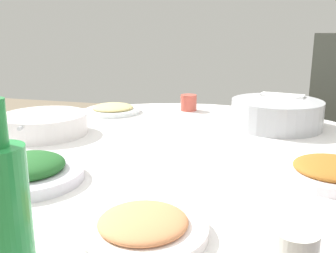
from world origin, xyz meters
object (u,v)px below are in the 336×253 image
object	(u,v)px
round_dining_table	(172,175)
soup_bowl	(44,125)
dish_stirfry	(333,171)
rice_bowl	(276,113)
dish_shrimp	(143,227)
tea_cup_far	(295,253)
green_bottle	(4,205)
tea_cup_near	(189,103)
dish_greens	(27,171)
dish_noodles	(113,109)

from	to	relation	value
round_dining_table	soup_bowl	size ratio (longest dim) A/B	4.54
dish_stirfry	rice_bowl	bearing A→B (deg)	-164.70
dish_shrimp	tea_cup_far	size ratio (longest dim) A/B	3.25
dish_shrimp	soup_bowl	bearing A→B (deg)	-134.75
rice_bowl	green_bottle	xyz separation A→B (m)	(0.94, -0.36, 0.05)
round_dining_table	soup_bowl	xyz separation A→B (m)	(-0.04, -0.44, 0.11)
tea_cup_near	soup_bowl	bearing A→B (deg)	-37.63
green_bottle	tea_cup_far	bearing A→B (deg)	104.05
dish_stirfry	soup_bowl	bearing A→B (deg)	-101.03
green_bottle	dish_stirfry	bearing A→B (deg)	134.64
soup_bowl	dish_stirfry	distance (m)	0.86
green_bottle	soup_bowl	bearing A→B (deg)	-150.87
dish_shrimp	tea_cup_far	xyz separation A→B (m)	(0.04, 0.23, 0.02)
soup_bowl	tea_cup_near	world-z (taller)	same
round_dining_table	dish_shrimp	distance (m)	0.48
dish_stirfry	dish_shrimp	distance (m)	0.48
rice_bowl	green_bottle	bearing A→B (deg)	-20.98
dish_stirfry	tea_cup_near	size ratio (longest dim) A/B	3.36
dish_greens	tea_cup_far	xyz separation A→B (m)	(0.19, 0.56, 0.01)
dish_noodles	green_bottle	size ratio (longest dim) A/B	0.89
rice_bowl	soup_bowl	distance (m)	0.77
tea_cup_near	tea_cup_far	distance (m)	1.09
dish_greens	tea_cup_near	world-z (taller)	tea_cup_near
soup_bowl	dish_shrimp	distance (m)	0.72
dish_greens	green_bottle	xyz separation A→B (m)	(0.29, 0.17, 0.08)
dish_stirfry	tea_cup_near	distance (m)	0.80
dish_shrimp	dish_greens	xyz separation A→B (m)	(-0.15, -0.32, 0.01)
dish_noodles	green_bottle	bearing A→B (deg)	15.42
soup_bowl	green_bottle	size ratio (longest dim) A/B	1.21
soup_bowl	dish_greens	bearing A→B (deg)	27.52
dish_noodles	dish_greens	bearing A→B (deg)	8.15
dish_shrimp	green_bottle	bearing A→B (deg)	-47.79
rice_bowl	dish_shrimp	world-z (taller)	rice_bowl
green_bottle	tea_cup_near	size ratio (longest dim) A/B	3.73
dish_noodles	rice_bowl	bearing A→B (deg)	84.51
round_dining_table	soup_bowl	distance (m)	0.45
dish_noodles	dish_shrimp	xyz separation A→B (m)	(0.86, 0.43, 0.00)
green_bottle	tea_cup_near	distance (m)	1.12
rice_bowl	dish_greens	bearing A→B (deg)	-39.42
dish_noodles	tea_cup_near	world-z (taller)	tea_cup_near
tea_cup_near	tea_cup_far	xyz separation A→B (m)	(1.02, 0.38, 0.00)
soup_bowl	tea_cup_near	xyz separation A→B (m)	(-0.48, 0.37, 0.00)
tea_cup_far	soup_bowl	bearing A→B (deg)	-126.24
dish_shrimp	green_bottle	world-z (taller)	green_bottle
dish_greens	tea_cup_far	world-z (taller)	tea_cup_far
dish_greens	green_bottle	size ratio (longest dim) A/B	1.00
soup_bowl	tea_cup_far	size ratio (longest dim) A/B	4.49
dish_stirfry	dish_greens	world-z (taller)	dish_greens
rice_bowl	dish_stirfry	xyz separation A→B (m)	(0.46, 0.13, -0.03)
rice_bowl	tea_cup_far	world-z (taller)	rice_bowl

